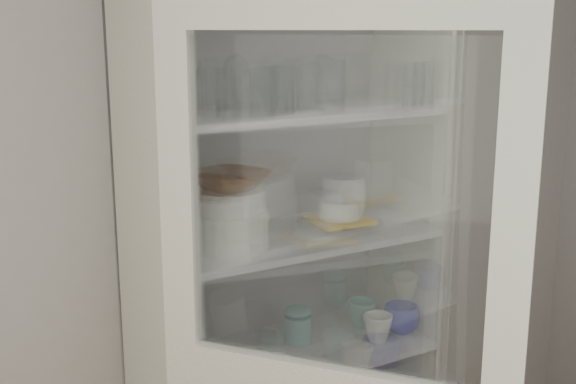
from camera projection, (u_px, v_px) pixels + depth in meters
wall_back at (202, 214)px, 2.40m from camera, size 3.60×0.02×2.60m
pantry_cabinet at (279, 319)px, 2.44m from camera, size 1.00×0.45×2.10m
tumbler_0 at (228, 93)px, 1.98m from camera, size 0.08×0.08×0.14m
tumbler_1 at (262, 91)px, 2.02m from camera, size 0.08×0.08×0.14m
tumbler_2 at (277, 90)px, 2.05m from camera, size 0.08×0.08×0.14m
tumbler_3 at (283, 90)px, 2.09m from camera, size 0.08×0.08×0.14m
tumbler_4 at (332, 85)px, 2.13m from camera, size 0.10×0.10×0.16m
tumbler_5 at (413, 84)px, 2.29m from camera, size 0.09×0.09×0.14m
tumbler_6 at (423, 84)px, 2.29m from camera, size 0.08×0.08×0.14m
tumbler_7 at (161, 93)px, 2.02m from camera, size 0.07×0.07×0.13m
tumbler_8 at (187, 93)px, 2.03m from camera, size 0.07×0.07×0.13m
tumbler_9 at (278, 84)px, 2.22m from camera, size 0.10×0.10×0.15m
tumbler_10 at (267, 87)px, 2.20m from camera, size 0.08×0.08×0.14m
tumbler_11 at (307, 86)px, 2.22m from camera, size 0.09×0.09×0.14m
goblet_0 at (151, 81)px, 2.08m from camera, size 0.08×0.08×0.19m
goblet_1 at (236, 80)px, 2.20m from camera, size 0.08×0.08×0.18m
goblet_2 at (321, 77)px, 2.38m from camera, size 0.08×0.08×0.17m
goblet_3 at (326, 77)px, 2.40m from camera, size 0.07×0.07×0.17m
plate_stack_front at (229, 229)px, 2.16m from camera, size 0.24×0.24×0.11m
plate_stack_back at (196, 226)px, 2.25m from camera, size 0.22×0.22×0.08m
cream_bowl at (229, 200)px, 2.14m from camera, size 0.25×0.25×0.07m
terracotta_bowl at (228, 180)px, 2.12m from camera, size 0.28×0.28×0.05m
glass_platter at (339, 224)px, 2.40m from camera, size 0.36×0.36×0.02m
yellow_trivet at (339, 219)px, 2.40m from camera, size 0.20×0.20×0.01m
white_ramekin at (339, 209)px, 2.39m from camera, size 0.16×0.16×0.06m
grey_bowl_stack at (343, 199)px, 2.43m from camera, size 0.14×0.14×0.16m
mug_blue at (401, 319)px, 2.53m from camera, size 0.16×0.16×0.10m
mug_teal at (362, 313)px, 2.58m from camera, size 0.11×0.11×0.10m
mug_white at (377, 328)px, 2.45m from camera, size 0.10×0.10×0.09m
teal_jar at (298, 326)px, 2.44m from camera, size 0.09×0.09×0.11m
measuring_cups at (221, 375)px, 2.18m from camera, size 0.09×0.09×0.04m
white_canister at (187, 347)px, 2.26m from camera, size 0.16×0.16×0.14m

